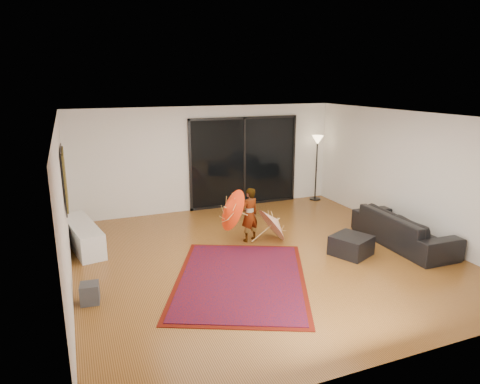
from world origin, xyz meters
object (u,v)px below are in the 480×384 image
media_console (83,235)px  ottoman (351,245)px  sofa (403,229)px  child (250,215)px

media_console → ottoman: bearing=-36.4°
media_console → ottoman: media_console is taller
sofa → child: (-2.89, 1.38, 0.24)m
media_console → ottoman: 5.42m
ottoman → child: size_ratio=0.58×
sofa → ottoman: 1.33m
media_console → sofa: size_ratio=0.79×
ottoman → child: (-1.56, 1.43, 0.39)m
ottoman → sofa: bearing=2.2°
sofa → child: size_ratio=2.02×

